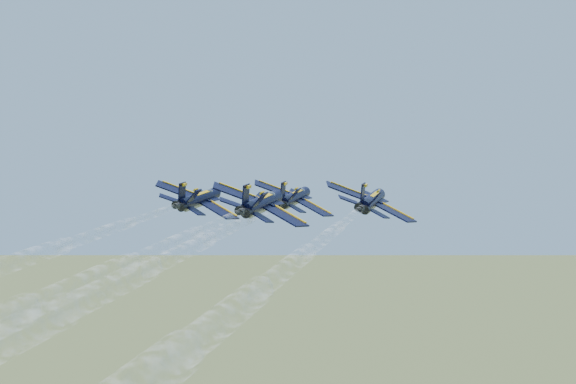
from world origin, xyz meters
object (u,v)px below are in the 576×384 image
at_px(jet_lead, 295,197).
at_px(jet_slot, 263,203).
at_px(jet_left, 200,199).
at_px(jet_right, 372,201).

xyz_separation_m(jet_lead, jet_slot, (6.11, -21.36, 0.00)).
bearing_deg(jet_left, jet_right, -1.79).
relative_size(jet_right, jet_slot, 1.00).
distance_m(jet_right, jet_slot, 16.71).
xyz_separation_m(jet_lead, jet_left, (-9.18, -12.34, 0.00)).
distance_m(jet_lead, jet_right, 17.13).
relative_size(jet_lead, jet_left, 1.00).
distance_m(jet_lead, jet_left, 15.38).
height_order(jet_lead, jet_left, same).
bearing_deg(jet_right, jet_left, 178.21).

